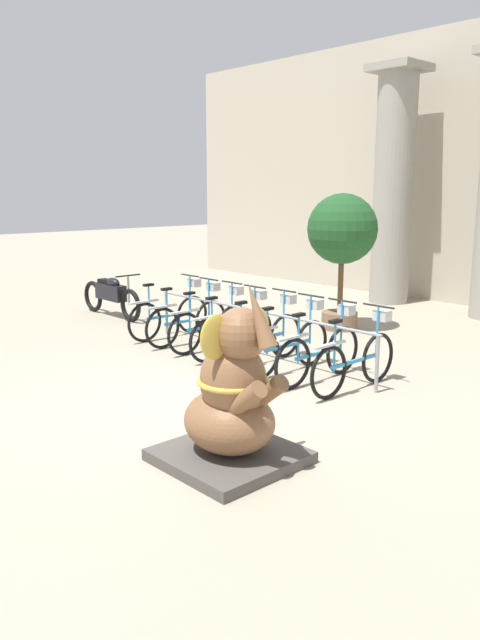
% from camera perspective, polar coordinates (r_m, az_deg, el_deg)
% --- Properties ---
extents(ground_plane, '(60.00, 60.00, 0.00)m').
position_cam_1_polar(ground_plane, '(7.62, -3.93, -7.66)').
color(ground_plane, '#9E937F').
extents(column_left, '(1.08, 1.08, 5.16)m').
position_cam_1_polar(column_left, '(14.52, 13.86, 11.85)').
color(column_left, gray).
rests_on(column_left, ground_plane).
extents(bike_rack, '(4.60, 0.05, 0.77)m').
position_cam_1_polar(bike_rack, '(9.45, 1.28, 0.15)').
color(bike_rack, gray).
rests_on(bike_rack, ground_plane).
extents(bicycle_0, '(0.48, 1.70, 1.06)m').
position_cam_1_polar(bicycle_0, '(10.94, -6.35, 0.56)').
color(bicycle_0, black).
rests_on(bicycle_0, ground_plane).
extents(bicycle_1, '(0.48, 1.70, 1.06)m').
position_cam_1_polar(bicycle_1, '(10.47, -4.68, 0.08)').
color(bicycle_1, black).
rests_on(bicycle_1, ground_plane).
extents(bicycle_2, '(0.48, 1.70, 1.06)m').
position_cam_1_polar(bicycle_2, '(10.04, -2.59, -0.40)').
color(bicycle_2, black).
rests_on(bicycle_2, ground_plane).
extents(bicycle_3, '(0.48, 1.70, 1.06)m').
position_cam_1_polar(bicycle_3, '(9.60, -0.53, -0.96)').
color(bicycle_3, black).
rests_on(bicycle_3, ground_plane).
extents(bicycle_4, '(0.48, 1.70, 1.06)m').
position_cam_1_polar(bicycle_4, '(9.24, 2.14, -1.48)').
color(bicycle_4, black).
rests_on(bicycle_4, ground_plane).
extents(bicycle_5, '(0.48, 1.70, 1.06)m').
position_cam_1_polar(bicycle_5, '(8.83, 4.55, -2.15)').
color(bicycle_5, black).
rests_on(bicycle_5, ground_plane).
extents(bicycle_6, '(0.48, 1.70, 1.06)m').
position_cam_1_polar(bicycle_6, '(8.46, 7.37, -2.83)').
color(bicycle_6, black).
rests_on(bicycle_6, ground_plane).
extents(bicycle_7, '(0.48, 1.70, 1.06)m').
position_cam_1_polar(bicycle_7, '(8.14, 10.59, -3.53)').
color(bicycle_7, black).
rests_on(bicycle_7, ground_plane).
extents(elephant_statue, '(1.19, 1.19, 1.79)m').
position_cam_1_polar(elephant_statue, '(5.83, -0.67, -7.50)').
color(elephant_statue, '#4C4742').
rests_on(elephant_statue, ground_plane).
extents(motorcycle, '(2.08, 0.55, 0.92)m').
position_cam_1_polar(motorcycle, '(12.89, -11.70, 2.27)').
color(motorcycle, black).
rests_on(motorcycle, ground_plane).
extents(potted_tree, '(1.27, 1.27, 2.48)m').
position_cam_1_polar(potted_tree, '(11.50, 9.33, 7.68)').
color(potted_tree, brown).
rests_on(potted_tree, ground_plane).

